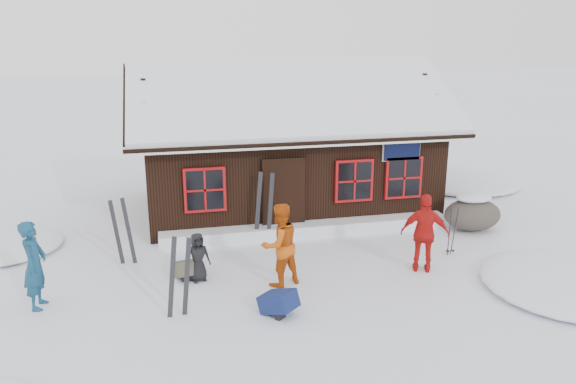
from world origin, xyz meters
name	(u,v)px	position (x,y,z in m)	size (l,w,h in m)	color
ground	(268,276)	(0.00, 0.00, 0.00)	(120.00, 120.00, 0.00)	white
mountain_hut	(285,155)	(1.50, 4.98, 1.58)	(8.90, 6.09, 4.42)	black
snow_drift	(308,229)	(1.50, 2.25, 0.17)	(7.60, 0.60, 0.35)	white
snow_mounds	(317,240)	(1.65, 1.86, 0.00)	(20.60, 13.20, 0.48)	white
skier_teal	(35,265)	(-4.57, -0.40, 0.87)	(0.64, 0.42, 1.75)	navy
skier_orange_left	(280,245)	(0.18, -0.46, 0.89)	(0.86, 0.67, 1.78)	#BF4D0D
skier_orange_right	(425,233)	(3.41, -0.50, 0.89)	(1.04, 0.43, 1.77)	red
skier_crouched	(198,257)	(-1.48, 0.11, 0.53)	(0.52, 0.34, 1.07)	black
boulder	(472,213)	(5.90, 1.69, 0.45)	(1.54, 1.15, 0.89)	#524A42
ski_pair_left	(179,278)	(-1.91, -1.38, 0.76)	(0.52, 0.15, 1.62)	black
ski_pair_mid	(123,233)	(-3.05, 1.38, 0.76)	(0.52, 0.16, 1.61)	black
ski_pair_right	(264,208)	(0.33, 2.08, 0.88)	(0.53, 0.23, 1.86)	black
ski_poles	(452,232)	(4.50, 0.25, 0.55)	(0.21, 0.10, 1.18)	black
backpack_blue	(279,306)	(-0.12, -1.73, 0.17)	(0.48, 0.63, 0.35)	#131F51
backpack_olive	(185,272)	(-1.75, 0.28, 0.15)	(0.43, 0.57, 0.31)	#494734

